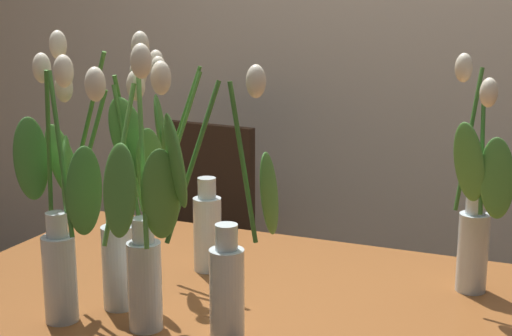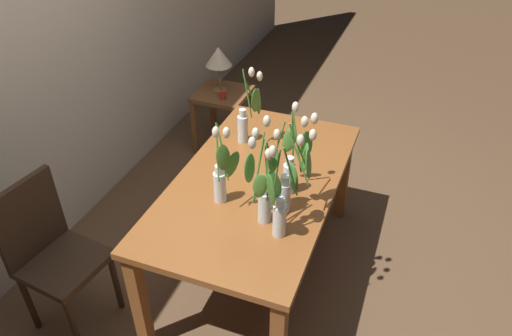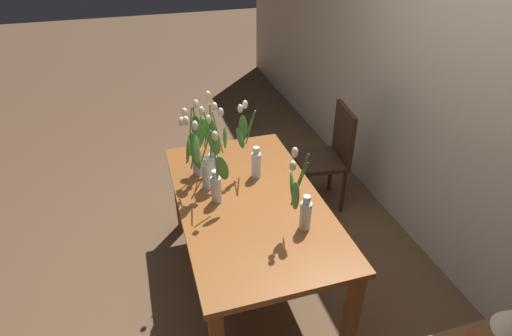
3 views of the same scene
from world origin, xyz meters
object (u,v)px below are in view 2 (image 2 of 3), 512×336
object	(u,v)px
tulip_vase_0	(292,165)
tulip_vase_4	(264,187)
tulip_vase_3	(288,178)
tulip_vase_1	(222,177)
side_table	(223,104)
tulip_vase_2	(247,118)
tulip_vase_5	(281,206)
pillar_candle	(223,95)
dining_table	(257,192)
table_lamp	(219,58)
dining_chair	(50,249)

from	to	relation	value
tulip_vase_0	tulip_vase_4	world-z (taller)	tulip_vase_4
tulip_vase_0	tulip_vase_3	distance (m)	0.17
tulip_vase_1	side_table	bearing A→B (deg)	24.37
tulip_vase_0	tulip_vase_4	bearing A→B (deg)	169.13
tulip_vase_2	tulip_vase_5	size ratio (longest dim) A/B	0.98
tulip_vase_3	pillar_candle	bearing A→B (deg)	35.52
dining_table	table_lamp	distance (m)	1.56
side_table	table_lamp	size ratio (longest dim) A/B	1.38
dining_table	table_lamp	bearing A→B (deg)	32.21
tulip_vase_1	tulip_vase_5	distance (m)	0.38
dining_table	tulip_vase_4	size ratio (longest dim) A/B	2.75
tulip_vase_2	tulip_vase_4	bearing A→B (deg)	-152.38
dining_chair	tulip_vase_0	bearing A→B (deg)	-59.34
tulip_vase_5	tulip_vase_3	bearing A→B (deg)	6.16
tulip_vase_3	tulip_vase_5	xyz separation A→B (m)	(-0.18, -0.02, -0.03)
dining_table	tulip_vase_2	bearing A→B (deg)	28.72
tulip_vase_0	side_table	distance (m)	1.76
tulip_vase_2	dining_chair	bearing A→B (deg)	146.02
tulip_vase_2	table_lamp	world-z (taller)	tulip_vase_2
dining_table	tulip_vase_1	xyz separation A→B (m)	(-0.27, 0.09, 0.27)
tulip_vase_3	tulip_vase_4	bearing A→B (deg)	144.95
dining_chair	side_table	world-z (taller)	dining_chair
tulip_vase_4	dining_chair	xyz separation A→B (m)	(-0.39, 1.10, -0.44)
tulip_vase_5	dining_chair	size ratio (longest dim) A/B	0.59
side_table	table_lamp	distance (m)	0.42
tulip_vase_0	side_table	world-z (taller)	tulip_vase_0
dining_chair	side_table	size ratio (longest dim) A/B	1.69
tulip_vase_5	tulip_vase_1	bearing A→B (deg)	72.47
tulip_vase_0	tulip_vase_3	size ratio (longest dim) A/B	0.93
tulip_vase_2	tulip_vase_3	world-z (taller)	tulip_vase_3
tulip_vase_2	tulip_vase_3	distance (m)	0.73
dining_table	dining_chair	xyz separation A→B (m)	(-0.72, 0.93, -0.12)
dining_table	tulip_vase_1	bearing A→B (deg)	160.69
dining_chair	pillar_candle	world-z (taller)	dining_chair
tulip_vase_5	side_table	xyz separation A→B (m)	(1.69, 1.07, -0.49)
dining_table	tulip_vase_1	size ratio (longest dim) A/B	3.01
dining_chair	side_table	xyz separation A→B (m)	(2.03, -0.13, -0.09)
tulip_vase_3	pillar_candle	world-z (taller)	tulip_vase_3
tulip_vase_3	tulip_vase_5	size ratio (longest dim) A/B	1.06
tulip_vase_1	tulip_vase_3	size ratio (longest dim) A/B	0.91
tulip_vase_3	table_lamp	size ratio (longest dim) A/B	1.47
tulip_vase_0	tulip_vase_1	size ratio (longest dim) A/B	1.02
tulip_vase_0	dining_table	bearing A→B (deg)	79.99
side_table	tulip_vase_0	bearing A→B (deg)	-142.73
tulip_vase_1	side_table	distance (m)	1.80
dining_table	tulip_vase_0	distance (m)	0.35
tulip_vase_0	table_lamp	size ratio (longest dim) A/B	1.36
tulip_vase_5	dining_chair	world-z (taller)	tulip_vase_5
pillar_candle	dining_chair	bearing A→B (deg)	174.39
dining_table	dining_chair	world-z (taller)	dining_chair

